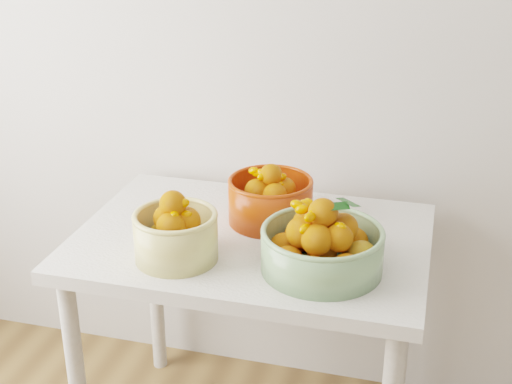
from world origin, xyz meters
TOP-DOWN VIEW (x-y plane):
  - table at (-0.42, 1.60)m, footprint 1.00×0.70m
  - bowl_cream at (-0.58, 1.42)m, footprint 0.29×0.29m
  - bowl_green at (-0.19, 1.46)m, footprint 0.32×0.32m
  - bowl_orange at (-0.39, 1.71)m, footprint 0.28×0.28m

SIDE VIEW (x-z plane):
  - table at x=-0.42m, z-range 0.28..1.03m
  - bowl_green at x=-0.19m, z-range 0.72..0.92m
  - bowl_orange at x=-0.39m, z-range 0.73..0.91m
  - bowl_cream at x=-0.58m, z-range 0.73..0.92m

